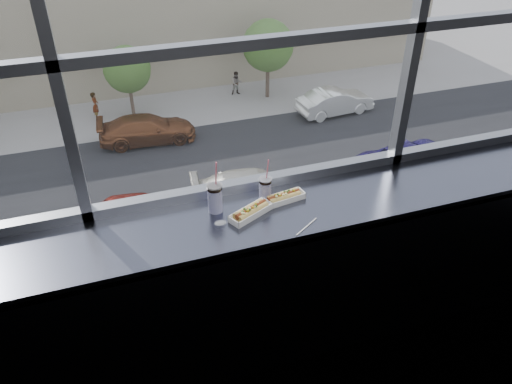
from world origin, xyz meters
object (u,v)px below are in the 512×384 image
object	(u,v)px
car_near_c	(138,207)
tree_right	(268,46)
car_near_e	(412,155)
car_far_b	(147,125)
tree_center	(127,69)
hotdog_tray_left	(251,211)
car_near_d	(254,184)
car_far_c	(336,98)
hotdog_tray_right	(284,197)
soda_cup_left	(215,197)
wrapper	(221,223)
soda_cup_right	(265,188)
pedestrian_b	(95,103)
pedestrian_d	(237,81)
loose_straw	(307,227)

from	to	relation	value
car_near_c	tree_right	size ratio (longest dim) A/B	1.22
car_near_e	tree_right	bearing A→B (deg)	9.28
car_far_b	tree_center	world-z (taller)	tree_center
hotdog_tray_left	car_near_d	bearing A→B (deg)	45.72
car_far_c	tree_center	bearing A→B (deg)	66.65
hotdog_tray_right	tree_center	size ratio (longest dim) A/B	0.06
hotdog_tray_left	soda_cup_left	size ratio (longest dim) A/B	0.86
wrapper	tree_center	distance (m)	29.76
car_near_d	tree_center	bearing A→B (deg)	25.04
soda_cup_right	car_near_e	bearing A→B (deg)	49.27
soda_cup_left	car_near_e	bearing A→B (deg)	48.67
wrapper	car_far_b	distance (m)	26.74
wrapper	car_far_c	xyz separation A→B (m)	(13.86, 24.31, -10.96)
soda_cup_right	pedestrian_b	size ratio (longest dim) A/B	0.14
pedestrian_b	pedestrian_d	size ratio (longest dim) A/B	1.08
wrapper	pedestrian_d	size ratio (longest dim) A/B	0.04
hotdog_tray_right	loose_straw	distance (m)	0.28
car_near_c	car_near_d	bearing A→B (deg)	-83.22
pedestrian_b	pedestrian_d	world-z (taller)	pedestrian_b
car_far_c	soda_cup_left	bearing A→B (deg)	144.82
tree_right	car_near_c	bearing A→B (deg)	-130.91
tree_center	hotdog_tray_left	bearing A→B (deg)	-92.72
hotdog_tray_right	car_near_d	xyz separation A→B (m)	(5.26, 16.21, -10.94)
hotdog_tray_left	pedestrian_b	xyz separation A→B (m)	(-0.89, 28.49, -11.03)
loose_straw	pedestrian_d	bearing A→B (deg)	41.56
soda_cup_right	car_near_c	size ratio (longest dim) A/B	0.04
car_near_e	tree_right	distance (m)	12.75
tree_center	tree_right	distance (m)	9.18
loose_straw	car_far_c	size ratio (longest dim) A/B	0.03
soda_cup_right	wrapper	bearing A→B (deg)	-155.38
hotdog_tray_right	tree_center	bearing A→B (deg)	78.69
car_near_c	car_far_c	xyz separation A→B (m)	(13.56, 8.00, 0.01)
hotdog_tray_right	car_far_c	bearing A→B (deg)	51.91
car_near_e	car_near_d	bearing A→B (deg)	82.88
hotdog_tray_right	pedestrian_d	distance (m)	32.44
tree_center	wrapper	bearing A→B (deg)	-93.10
hotdog_tray_left	tree_center	bearing A→B (deg)	61.62
pedestrian_b	tree_center	xyz separation A→B (m)	(2.24, -0.21, 1.97)
car_far_b	car_near_d	xyz separation A→B (m)	(3.79, -8.00, 0.07)
car_near_d	car_far_c	world-z (taller)	car_near_d
hotdog_tray_left	soda_cup_right	xyz separation A→B (m)	(0.13, 0.12, 0.06)
loose_straw	pedestrian_b	distance (m)	30.76
loose_straw	tree_right	size ratio (longest dim) A/B	0.04
car_far_b	pedestrian_d	xyz separation A→B (m)	(6.95, 5.09, -0.10)
car_far_c	tree_center	size ratio (longest dim) A/B	1.44
car_near_e	tree_center	world-z (taller)	tree_center
hotdog_tray_left	tree_center	size ratio (longest dim) A/B	0.06
car_near_e	pedestrian_b	size ratio (longest dim) A/B	3.12
car_far_c	tree_center	world-z (taller)	tree_center
pedestrian_d	tree_right	xyz separation A→B (m)	(1.87, -1.09, 2.59)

